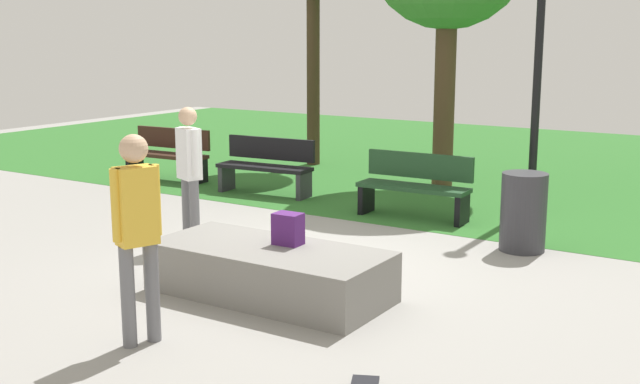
{
  "coord_description": "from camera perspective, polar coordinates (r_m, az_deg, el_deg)",
  "views": [
    {
      "loc": [
        4.74,
        -7.41,
        2.6
      ],
      "look_at": [
        0.24,
        -0.32,
        0.9
      ],
      "focal_mm": 44.61,
      "sensor_mm": 36.0,
      "label": 1
    }
  ],
  "objects": [
    {
      "name": "skater_watching",
      "position": [
        9.82,
        -9.36,
        1.92
      ],
      "size": [
        0.4,
        0.31,
        1.71
      ],
      "color": "slate",
      "rests_on": "ground_plane"
    },
    {
      "name": "park_bench_by_oak",
      "position": [
        14.43,
        -10.83,
        2.78
      ],
      "size": [
        1.62,
        0.56,
        0.91
      ],
      "color": "#331E14",
      "rests_on": "ground_plane"
    },
    {
      "name": "lamp_post",
      "position": [
        11.91,
        15.59,
        12.82
      ],
      "size": [
        0.28,
        0.28,
        5.0
      ],
      "color": "black",
      "rests_on": "ground_plane"
    },
    {
      "name": "park_bench_far_left",
      "position": [
        11.31,
        6.84,
        0.54
      ],
      "size": [
        1.62,
        0.52,
        0.91
      ],
      "color": "#1E4223",
      "rests_on": "ground_plane"
    },
    {
      "name": "backpack_on_ledge",
      "position": [
        7.95,
        -2.31,
        -2.66
      ],
      "size": [
        0.29,
        0.21,
        0.32
      ],
      "primitive_type": "cube",
      "rotation": [
        0.0,
        0.0,
        3.18
      ],
      "color": "#4C1E66",
      "rests_on": "concrete_ledge"
    },
    {
      "name": "ground_plane",
      "position": [
        9.17,
        -0.23,
        -5.04
      ],
      "size": [
        28.0,
        28.0,
        0.0
      ],
      "primitive_type": "plane",
      "color": "gray"
    },
    {
      "name": "grass_lawn",
      "position": [
        16.31,
        15.06,
        1.87
      ],
      "size": [
        26.6,
        12.03,
        0.01
      ],
      "primitive_type": "cube",
      "color": "#2D6B28",
      "rests_on": "ground_plane"
    },
    {
      "name": "trash_bin",
      "position": [
        9.84,
        14.39,
        -1.4
      ],
      "size": [
        0.55,
        0.55,
        0.95
      ],
      "primitive_type": "cylinder",
      "color": "#333338",
      "rests_on": "ground_plane"
    },
    {
      "name": "concrete_ledge",
      "position": [
        7.97,
        -3.65,
        -5.72
      ],
      "size": [
        2.4,
        1.08,
        0.51
      ],
      "primitive_type": "cube",
      "color": "gray",
      "rests_on": "ground_plane"
    },
    {
      "name": "park_bench_far_right",
      "position": [
        12.92,
        -3.86,
        1.96
      ],
      "size": [
        1.63,
        0.6,
        0.91
      ],
      "color": "black",
      "rests_on": "ground_plane"
    },
    {
      "name": "skater_performing_trick",
      "position": [
        6.72,
        -13.0,
        -2.14
      ],
      "size": [
        0.3,
        0.41,
        1.79
      ],
      "color": "slate",
      "rests_on": "ground_plane"
    }
  ]
}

